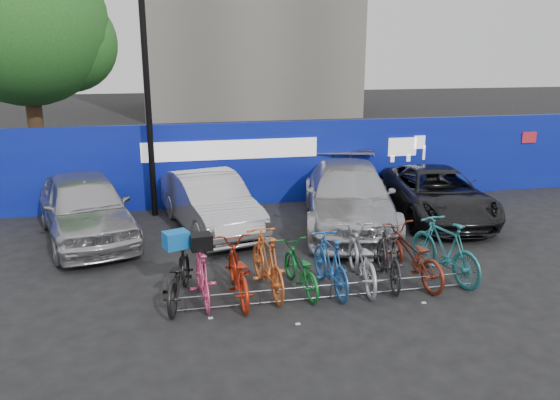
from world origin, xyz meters
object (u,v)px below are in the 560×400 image
object	(u,v)px
car_0	(86,207)
bike_9	(445,249)
bike_8	(412,255)
bike_4	(300,268)
car_2	(349,196)
bike_5	(330,263)
lamppost	(147,94)
bike_0	(178,275)
tree	(32,27)
bike_7	(389,257)
car_3	(437,194)
bike_6	(361,258)
bike_rack	(330,291)
bike_2	(237,271)
bike_3	(267,262)
bike_1	(202,275)
car_1	(210,202)

from	to	relation	value
car_0	bike_9	size ratio (longest dim) A/B	2.31
bike_8	bike_4	bearing A→B (deg)	-9.20
car_2	bike_5	xyz separation A→B (m)	(-1.59, -3.67, -0.23)
car_0	lamppost	bearing A→B (deg)	31.30
car_2	bike_0	xyz separation A→B (m)	(-4.39, -3.56, -0.27)
tree	bike_7	bearing A→B (deg)	-51.66
car_3	bike_6	size ratio (longest dim) A/B	2.34
bike_5	tree	bearing A→B (deg)	-59.84
bike_7	car_2	bearing A→B (deg)	-87.73
car_0	bike_9	xyz separation A→B (m)	(7.22, -3.88, -0.19)
bike_rack	bike_2	world-z (taller)	bike_2
car_3	bike_5	distance (m)	5.68
bike_3	bike_8	world-z (taller)	bike_3
tree	car_2	bearing A→B (deg)	-37.96
tree	car_3	distance (m)	13.49
bike_3	bike_5	bearing A→B (deg)	165.92
car_2	bike_8	bearing A→B (deg)	-74.77
car_0	bike_1	world-z (taller)	car_0
bike_5	bike_8	distance (m)	1.68
bike_rack	car_3	size ratio (longest dim) A/B	1.18
bike_5	bike_7	distance (m)	1.19
bike_6	bike_7	bearing A→B (deg)	178.09
bike_3	bike_5	world-z (taller)	bike_3
car_0	car_2	bearing A→B (deg)	-18.26
lamppost	bike_8	size ratio (longest dim) A/B	3.02
lamppost	car_0	bearing A→B (deg)	-133.10
tree	car_0	size ratio (longest dim) A/B	1.68
bike_0	bike_1	bearing A→B (deg)	179.29
bike_rack	bike_1	distance (m)	2.34
bike_rack	bike_1	world-z (taller)	bike_1
bike_0	bike_8	xyz separation A→B (m)	(4.48, -0.02, 0.02)
bike_4	bike_3	bearing A→B (deg)	-14.48
bike_rack	car_1	size ratio (longest dim) A/B	1.30
tree	lamppost	bearing A→B (deg)	-52.49
bike_2	bike_5	bearing A→B (deg)	177.65
bike_2	bike_9	size ratio (longest dim) A/B	0.98
tree	bike_0	bearing A→B (deg)	-68.17
car_1	car_3	distance (m)	6.05
bike_2	bike_3	xyz separation A→B (m)	(0.58, 0.14, 0.07)
lamppost	bike_7	distance (m)	7.64
bike_0	bike_1	xyz separation A→B (m)	(0.42, -0.09, -0.01)
bike_3	bike_4	world-z (taller)	bike_3
bike_0	car_2	bearing A→B (deg)	-129.53
car_2	bike_7	bearing A→B (deg)	-82.49
car_2	bike_6	xyz separation A→B (m)	(-0.93, -3.52, -0.25)
lamppost	bike_2	xyz separation A→B (m)	(1.56, -5.60, -2.75)
bike_7	bike_9	xyz separation A→B (m)	(1.19, 0.02, 0.06)
lamppost	bike_9	distance (m)	8.36
car_2	bike_4	xyz separation A→B (m)	(-2.15, -3.59, -0.33)
car_0	bike_0	bearing A→B (deg)	-77.72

